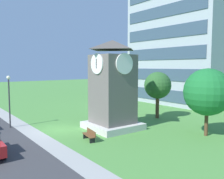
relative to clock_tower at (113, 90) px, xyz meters
The scene contains 8 objects.
ground_plane 6.49m from the clock_tower, 123.14° to the right, with size 160.00×160.00×0.00m, color #4C893D.
kerb_strip 8.32m from the clock_tower, 112.92° to the right, with size 120.00×1.60×0.01m, color #9E9E99.
office_building 22.75m from the clock_tower, 109.71° to the left, with size 16.55×10.66×22.40m.
clock_tower is the anchor object (origin of this frame).
park_bench 5.44m from the clock_tower, 62.63° to the right, with size 1.85×0.77×0.88m.
street_lamp 10.22m from the clock_tower, 128.89° to the right, with size 0.36×0.36×5.16m.
tree_near_tower 8.57m from the clock_tower, 36.89° to the left, with size 4.11×4.11×5.91m.
tree_streetside 7.26m from the clock_tower, 96.73° to the left, with size 3.15×3.15×5.44m.
Camera 1 is at (21.83, -9.69, 6.07)m, focal length 39.47 mm.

